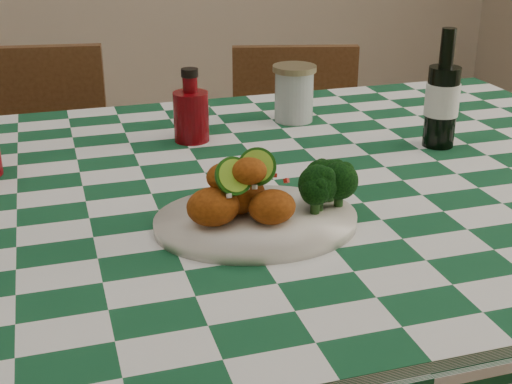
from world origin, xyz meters
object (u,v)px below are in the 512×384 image
object	(u,v)px
dining_table	(219,383)
mason_jar	(294,93)
plate	(256,222)
wooden_chair_right	(298,196)
fried_chicken_pile	(247,188)
beer_bottle	(443,89)
ketchup_bottle	(191,105)
wooden_chair_left	(35,222)

from	to	relation	value
dining_table	mason_jar	world-z (taller)	mason_jar
plate	wooden_chair_right	world-z (taller)	wooden_chair_right
plate	wooden_chair_right	bearing A→B (deg)	66.08
fried_chicken_pile	wooden_chair_right	world-z (taller)	fried_chicken_pile
plate	wooden_chair_right	size ratio (longest dim) A/B	0.36
beer_bottle	ketchup_bottle	bearing A→B (deg)	159.52
plate	wooden_chair_right	xyz separation A→B (m)	(0.41, 0.91, -0.39)
ketchup_bottle	wooden_chair_right	size ratio (longest dim) A/B	0.17
fried_chicken_pile	ketchup_bottle	bearing A→B (deg)	89.02
beer_bottle	wooden_chair_left	bearing A→B (deg)	138.90
beer_bottle	wooden_chair_left	xyz separation A→B (m)	(-0.76, 0.67, -0.47)
plate	wooden_chair_right	distance (m)	1.07
fried_chicken_pile	wooden_chair_right	distance (m)	1.10
beer_bottle	wooden_chair_left	size ratio (longest dim) A/B	0.26
mason_jar	wooden_chair_left	xyz separation A→B (m)	(-0.56, 0.44, -0.42)
mason_jar	beer_bottle	distance (m)	0.31
ketchup_bottle	wooden_chair_left	distance (m)	0.74
ketchup_bottle	wooden_chair_right	xyz separation A→B (m)	(0.41, 0.51, -0.45)
mason_jar	wooden_chair_right	world-z (taller)	mason_jar
ketchup_bottle	plate	bearing A→B (deg)	-89.11
dining_table	plate	distance (m)	0.44
plate	beer_bottle	bearing A→B (deg)	29.10
wooden_chair_left	beer_bottle	bearing A→B (deg)	-32.24
fried_chicken_pile	beer_bottle	xyz separation A→B (m)	(0.45, 0.24, 0.05)
ketchup_bottle	beer_bottle	size ratio (longest dim) A/B	0.64
fried_chicken_pile	beer_bottle	world-z (taller)	beer_bottle
ketchup_bottle	beer_bottle	xyz separation A→B (m)	(0.44, -0.16, 0.04)
dining_table	ketchup_bottle	world-z (taller)	ketchup_bottle
beer_bottle	fried_chicken_pile	bearing A→B (deg)	-151.62
dining_table	wooden_chair_left	world-z (taller)	wooden_chair_left
mason_jar	beer_bottle	world-z (taller)	beer_bottle
dining_table	plate	bearing A→B (deg)	-82.68
ketchup_bottle	dining_table	bearing A→B (deg)	-93.60
fried_chicken_pile	dining_table	bearing A→B (deg)	92.79
beer_bottle	wooden_chair_right	distance (m)	0.83
mason_jar	wooden_chair_right	distance (m)	0.65
mason_jar	wooden_chair_right	bearing A→B (deg)	67.87
beer_bottle	dining_table	bearing A→B (deg)	-170.61
mason_jar	plate	bearing A→B (deg)	-115.58
fried_chicken_pile	mason_jar	xyz separation A→B (m)	(0.24, 0.47, -0.00)
dining_table	wooden_chair_right	world-z (taller)	wooden_chair_right
beer_bottle	wooden_chair_right	world-z (taller)	beer_bottle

